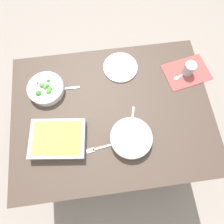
{
  "coord_description": "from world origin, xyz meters",
  "views": [
    {
      "loc": [
        -0.05,
        -0.4,
        1.87
      ],
      "look_at": [
        0.0,
        0.0,
        0.74
      ],
      "focal_mm": 32.11,
      "sensor_mm": 36.0,
      "label": 1
    }
  ],
  "objects_px": {
    "side_plate": "(120,67)",
    "spoon_by_broccoli": "(61,89)",
    "spoon_by_stew": "(132,125)",
    "broccoli_bowl": "(46,89)",
    "baking_dish": "(58,139)",
    "stew_bowl": "(131,138)",
    "spoon_spare": "(182,75)",
    "fork_on_table": "(99,148)",
    "drink_cup": "(189,69)"
  },
  "relations": [
    {
      "from": "baking_dish",
      "to": "spoon_by_stew",
      "type": "xyz_separation_m",
      "value": [
        0.42,
        0.04,
        -0.03
      ]
    },
    {
      "from": "spoon_spare",
      "to": "fork_on_table",
      "type": "relative_size",
      "value": 0.93
    },
    {
      "from": "broccoli_bowl",
      "to": "spoon_by_stew",
      "type": "height_order",
      "value": "broccoli_bowl"
    },
    {
      "from": "side_plate",
      "to": "spoon_by_stew",
      "type": "relative_size",
      "value": 1.26
    },
    {
      "from": "spoon_by_broccoli",
      "to": "spoon_spare",
      "type": "xyz_separation_m",
      "value": [
        0.76,
        -0.0,
        0.0
      ]
    },
    {
      "from": "spoon_by_broccoli",
      "to": "fork_on_table",
      "type": "distance_m",
      "value": 0.44
    },
    {
      "from": "broccoli_bowl",
      "to": "side_plate",
      "type": "bearing_deg",
      "value": 12.36
    },
    {
      "from": "stew_bowl",
      "to": "broccoli_bowl",
      "type": "distance_m",
      "value": 0.59
    },
    {
      "from": "fork_on_table",
      "to": "baking_dish",
      "type": "bearing_deg",
      "value": 161.53
    },
    {
      "from": "baking_dish",
      "to": "fork_on_table",
      "type": "height_order",
      "value": "baking_dish"
    },
    {
      "from": "side_plate",
      "to": "spoon_by_stew",
      "type": "height_order",
      "value": "side_plate"
    },
    {
      "from": "drink_cup",
      "to": "fork_on_table",
      "type": "distance_m",
      "value": 0.74
    },
    {
      "from": "stew_bowl",
      "to": "side_plate",
      "type": "bearing_deg",
      "value": 88.7
    },
    {
      "from": "side_plate",
      "to": "fork_on_table",
      "type": "distance_m",
      "value": 0.53
    },
    {
      "from": "side_plate",
      "to": "spoon_by_broccoli",
      "type": "distance_m",
      "value": 0.4
    },
    {
      "from": "spoon_by_broccoli",
      "to": "spoon_spare",
      "type": "height_order",
      "value": "same"
    },
    {
      "from": "stew_bowl",
      "to": "spoon_spare",
      "type": "relative_size",
      "value": 1.41
    },
    {
      "from": "side_plate",
      "to": "spoon_by_broccoli",
      "type": "relative_size",
      "value": 1.26
    },
    {
      "from": "broccoli_bowl",
      "to": "fork_on_table",
      "type": "distance_m",
      "value": 0.49
    },
    {
      "from": "drink_cup",
      "to": "fork_on_table",
      "type": "height_order",
      "value": "drink_cup"
    },
    {
      "from": "spoon_by_broccoli",
      "to": "fork_on_table",
      "type": "height_order",
      "value": "spoon_by_broccoli"
    },
    {
      "from": "stew_bowl",
      "to": "fork_on_table",
      "type": "height_order",
      "value": "stew_bowl"
    },
    {
      "from": "drink_cup",
      "to": "spoon_by_broccoli",
      "type": "bearing_deg",
      "value": -178.88
    },
    {
      "from": "broccoli_bowl",
      "to": "spoon_spare",
      "type": "relative_size",
      "value": 1.33
    },
    {
      "from": "spoon_by_stew",
      "to": "broccoli_bowl",
      "type": "bearing_deg",
      "value": 149.43
    },
    {
      "from": "drink_cup",
      "to": "fork_on_table",
      "type": "relative_size",
      "value": 0.48
    },
    {
      "from": "drink_cup",
      "to": "spoon_spare",
      "type": "bearing_deg",
      "value": -154.19
    },
    {
      "from": "drink_cup",
      "to": "stew_bowl",
      "type": "bearing_deg",
      "value": -138.03
    },
    {
      "from": "baking_dish",
      "to": "spoon_by_broccoli",
      "type": "relative_size",
      "value": 1.85
    },
    {
      "from": "stew_bowl",
      "to": "broccoli_bowl",
      "type": "bearing_deg",
      "value": 141.41
    },
    {
      "from": "drink_cup",
      "to": "spoon_by_broccoli",
      "type": "relative_size",
      "value": 0.49
    },
    {
      "from": "side_plate",
      "to": "spoon_by_broccoli",
      "type": "height_order",
      "value": "side_plate"
    },
    {
      "from": "spoon_by_broccoli",
      "to": "fork_on_table",
      "type": "relative_size",
      "value": 0.99
    },
    {
      "from": "drink_cup",
      "to": "spoon_by_broccoli",
      "type": "height_order",
      "value": "drink_cup"
    },
    {
      "from": "side_plate",
      "to": "spoon_by_stew",
      "type": "distance_m",
      "value": 0.39
    },
    {
      "from": "spoon_by_broccoli",
      "to": "spoon_spare",
      "type": "bearing_deg",
      "value": -0.23
    },
    {
      "from": "spoon_by_stew",
      "to": "stew_bowl",
      "type": "bearing_deg",
      "value": -104.5
    },
    {
      "from": "broccoli_bowl",
      "to": "side_plate",
      "type": "relative_size",
      "value": 1.0
    },
    {
      "from": "baking_dish",
      "to": "spoon_by_broccoli",
      "type": "height_order",
      "value": "baking_dish"
    },
    {
      "from": "side_plate",
      "to": "spoon_by_broccoli",
      "type": "bearing_deg",
      "value": -164.93
    },
    {
      "from": "broccoli_bowl",
      "to": "fork_on_table",
      "type": "height_order",
      "value": "broccoli_bowl"
    },
    {
      "from": "spoon_by_broccoli",
      "to": "fork_on_table",
      "type": "xyz_separation_m",
      "value": [
        0.19,
        -0.4,
        -0.0
      ]
    },
    {
      "from": "side_plate",
      "to": "spoon_spare",
      "type": "height_order",
      "value": "side_plate"
    },
    {
      "from": "stew_bowl",
      "to": "broccoli_bowl",
      "type": "xyz_separation_m",
      "value": [
        -0.46,
        0.37,
        -0.0
      ]
    },
    {
      "from": "broccoli_bowl",
      "to": "spoon_by_broccoli",
      "type": "height_order",
      "value": "broccoli_bowl"
    },
    {
      "from": "baking_dish",
      "to": "fork_on_table",
      "type": "distance_m",
      "value": 0.24
    },
    {
      "from": "stew_bowl",
      "to": "spoon_by_stew",
      "type": "xyz_separation_m",
      "value": [
        0.02,
        0.08,
        -0.03
      ]
    },
    {
      "from": "stew_bowl",
      "to": "spoon_by_broccoli",
      "type": "distance_m",
      "value": 0.53
    },
    {
      "from": "broccoli_bowl",
      "to": "baking_dish",
      "type": "relative_size",
      "value": 0.68
    },
    {
      "from": "baking_dish",
      "to": "spoon_spare",
      "type": "relative_size",
      "value": 1.95
    }
  ]
}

